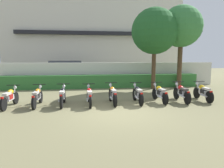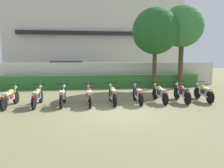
{
  "view_description": "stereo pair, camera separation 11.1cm",
  "coord_description": "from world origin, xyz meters",
  "views": [
    {
      "loc": [
        -1.42,
        -7.93,
        2.22
      ],
      "look_at": [
        0.0,
        1.99,
        0.91
      ],
      "focal_mm": 33.35,
      "sensor_mm": 36.0,
      "label": 1
    },
    {
      "loc": [
        -1.31,
        -7.94,
        2.22
      ],
      "look_at": [
        0.0,
        1.99,
        0.91
      ],
      "focal_mm": 33.35,
      "sensor_mm": 36.0,
      "label": 2
    }
  ],
  "objects": [
    {
      "name": "motorcycle_in_row_6",
      "position": [
        2.36,
        1.78,
        0.44
      ],
      "size": [
        0.6,
        1.91,
        0.94
      ],
      "rotation": [
        0.0,
        0.0,
        1.59
      ],
      "color": "black",
      "rests_on": "ground"
    },
    {
      "name": "motorcycle_in_row_4",
      "position": [
        -0.01,
        1.69,
        0.45
      ],
      "size": [
        0.6,
        1.94,
        0.97
      ],
      "rotation": [
        0.0,
        0.0,
        1.59
      ],
      "color": "black",
      "rests_on": "ground"
    },
    {
      "name": "tree_far_side",
      "position": [
        5.5,
        6.18,
        4.3
      ],
      "size": [
        2.91,
        2.91,
        5.8
      ],
      "color": "#4C3823",
      "rests_on": "ground"
    },
    {
      "name": "motorcycle_in_row_1",
      "position": [
        -3.46,
        1.72,
        0.44
      ],
      "size": [
        0.6,
        1.91,
        0.95
      ],
      "rotation": [
        0.0,
        0.0,
        1.55
      ],
      "color": "black",
      "rests_on": "ground"
    },
    {
      "name": "motorcycle_in_row_8",
      "position": [
        4.64,
        1.73,
        0.45
      ],
      "size": [
        0.6,
        1.83,
        0.96
      ],
      "rotation": [
        0.0,
        0.0,
        1.53
      ],
      "color": "black",
      "rests_on": "ground"
    },
    {
      "name": "motorcycle_in_row_5",
      "position": [
        1.21,
        1.68,
        0.45
      ],
      "size": [
        0.6,
        1.88,
        0.96
      ],
      "rotation": [
        0.0,
        0.0,
        1.55
      ],
      "color": "black",
      "rests_on": "ground"
    },
    {
      "name": "compound_wall",
      "position": [
        0.0,
        7.6,
        0.9
      ],
      "size": [
        17.68,
        0.3,
        1.8
      ],
      "primitive_type": "cube",
      "color": "silver",
      "rests_on": "ground"
    },
    {
      "name": "parked_car",
      "position": [
        -2.75,
        10.69,
        0.94
      ],
      "size": [
        4.61,
        2.32,
        1.89
      ],
      "rotation": [
        0.0,
        0.0,
        0.07
      ],
      "color": "silver",
      "rests_on": "ground"
    },
    {
      "name": "tree_near_inspector",
      "position": [
        3.5,
        5.99,
        3.95
      ],
      "size": [
        3.14,
        3.14,
        5.54
      ],
      "color": "#4C3823",
      "rests_on": "ground"
    },
    {
      "name": "motorcycle_in_row_0",
      "position": [
        -4.63,
        1.65,
        0.44
      ],
      "size": [
        0.6,
        1.89,
        0.94
      ],
      "rotation": [
        0.0,
        0.0,
        1.51
      ],
      "color": "black",
      "rests_on": "ground"
    },
    {
      "name": "building",
      "position": [
        0.0,
        16.78,
        4.33
      ],
      "size": [
        18.61,
        6.5,
        8.66
      ],
      "color": "beige",
      "rests_on": "ground"
    },
    {
      "name": "motorcycle_in_row_7",
      "position": [
        3.46,
        1.68,
        0.45
      ],
      "size": [
        0.6,
        1.89,
        0.97
      ],
      "rotation": [
        0.0,
        0.0,
        1.53
      ],
      "color": "black",
      "rests_on": "ground"
    },
    {
      "name": "motorcycle_in_row_3",
      "position": [
        -1.12,
        1.61,
        0.44
      ],
      "size": [
        0.6,
        1.91,
        0.94
      ],
      "rotation": [
        0.0,
        0.0,
        1.59
      ],
      "color": "black",
      "rests_on": "ground"
    },
    {
      "name": "ground",
      "position": [
        0.0,
        0.0,
        0.0
      ],
      "size": [
        60.0,
        60.0,
        0.0
      ],
      "primitive_type": "plane",
      "color": "olive"
    },
    {
      "name": "hedge_row",
      "position": [
        0.0,
        6.9,
        0.47
      ],
      "size": [
        14.14,
        0.7,
        0.94
      ],
      "primitive_type": "cube",
      "color": "#337033",
      "rests_on": "ground"
    },
    {
      "name": "motorcycle_in_row_2",
      "position": [
        -2.33,
        1.67,
        0.45
      ],
      "size": [
        0.6,
        1.85,
        0.96
      ],
      "rotation": [
        0.0,
        0.0,
        1.56
      ],
      "color": "black",
      "rests_on": "ground"
    }
  ]
}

